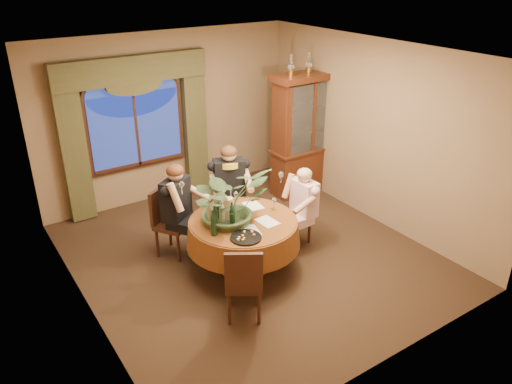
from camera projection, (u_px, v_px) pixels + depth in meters
floor at (250, 255)px, 7.08m from camera, size 5.00×5.00×0.00m
wall_back at (168, 117)px, 8.36m from camera, size 4.50×0.00×4.50m
wall_right at (373, 132)px, 7.61m from camera, size 0.00×5.00×5.00m
ceiling at (249, 53)px, 5.88m from camera, size 5.00×5.00×0.00m
window at (136, 130)px, 8.05m from camera, size 1.62×0.10×1.32m
arched_transom at (131, 82)px, 7.71m from camera, size 1.60×0.06×0.44m
drapery_left at (74, 150)px, 7.54m from camera, size 0.38×0.14×2.32m
drapery_right at (195, 127)px, 8.58m from camera, size 0.38×0.14×2.32m
swag_valance at (132, 69)px, 7.57m from camera, size 2.45×0.16×0.42m
dining_table at (243, 245)px, 6.60m from camera, size 1.52×1.52×0.75m
china_cabinet at (306, 134)px, 8.60m from camera, size 1.31×0.52×2.11m
oil_lamp_left at (291, 65)px, 7.90m from camera, size 0.11×0.11×0.34m
oil_lamp_center at (309, 62)px, 8.08m from camera, size 0.11×0.11×0.34m
oil_lamp_right at (326, 60)px, 8.27m from camera, size 0.11×0.11×0.34m
chair_right at (294, 213)px, 7.19m from camera, size 0.49×0.49×0.96m
chair_back_right at (234, 202)px, 7.53m from camera, size 0.56×0.56×0.96m
chair_back at (173, 223)px, 6.92m from camera, size 0.58×0.58×0.96m
chair_front_left at (244, 280)px, 5.69m from camera, size 0.58×0.58×0.96m
person_pink at (304, 208)px, 7.04m from camera, size 0.42×0.45×1.23m
person_back at (177, 211)px, 6.79m from camera, size 0.66×0.65×1.38m
person_scarf at (229, 190)px, 7.38m from camera, size 0.64×0.61×1.41m
stoneware_vase at (229, 209)px, 6.38m from camera, size 0.17×0.17×0.31m
centerpiece_plant at (228, 174)px, 6.18m from camera, size 1.01×1.12×0.87m
olive_bowl at (247, 218)px, 6.44m from camera, size 0.14×0.14×0.04m
cheese_platter at (246, 237)px, 6.02m from camera, size 0.38×0.38×0.02m
wine_bottle_0 at (210, 215)px, 6.22m from camera, size 0.07×0.07×0.33m
wine_bottle_1 at (232, 214)px, 6.24m from camera, size 0.07×0.07×0.33m
wine_bottle_2 at (217, 209)px, 6.37m from camera, size 0.07×0.07×0.33m
wine_bottle_3 at (214, 223)px, 6.02m from camera, size 0.07×0.07×0.33m
wine_bottle_4 at (222, 213)px, 6.26m from camera, size 0.07×0.07×0.33m
wine_bottle_5 at (215, 217)px, 6.16m from camera, size 0.07×0.07×0.33m
tasting_paper_0 at (267, 222)px, 6.39m from camera, size 0.23×0.31×0.00m
tasting_paper_1 at (253, 205)px, 6.81m from camera, size 0.24×0.32×0.00m
tasting_paper_2 at (250, 231)px, 6.18m from camera, size 0.28×0.34×0.00m
wine_glass_person_pink at (274, 204)px, 6.66m from camera, size 0.07×0.07×0.18m
wine_glass_person_back at (208, 207)px, 6.57m from camera, size 0.07×0.07×0.18m
wine_glass_person_scarf at (236, 197)px, 6.84m from camera, size 0.07×0.07×0.18m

